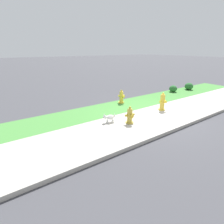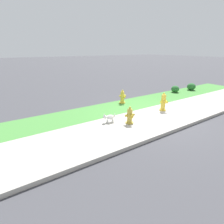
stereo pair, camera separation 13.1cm
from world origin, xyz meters
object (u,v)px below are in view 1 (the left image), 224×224
at_px(shrub_bush_far_verge, 189,86).
at_px(shrub_bush_mid_verge, 173,89).
at_px(fire_hydrant_across_street, 130,116).
at_px(fire_hydrant_by_grass_verge, 121,97).
at_px(fire_hydrant_far_end, 162,102).
at_px(small_white_dog, 109,117).

height_order(shrub_bush_far_verge, shrub_bush_mid_verge, shrub_bush_far_verge).
height_order(fire_hydrant_across_street, fire_hydrant_by_grass_verge, fire_hydrant_by_grass_verge).
xyz_separation_m(shrub_bush_far_verge, shrub_bush_mid_verge, (-1.44, 0.19, -0.02)).
height_order(fire_hydrant_far_end, small_white_dog, fire_hydrant_far_end).
height_order(fire_hydrant_far_end, shrub_bush_mid_verge, fire_hydrant_far_end).
bearing_deg(small_white_dog, fire_hydrant_by_grass_verge, -121.81).
relative_size(fire_hydrant_far_end, shrub_bush_far_verge, 1.49).
xyz_separation_m(fire_hydrant_across_street, shrub_bush_mid_verge, (5.59, 2.27, -0.10)).
relative_size(fire_hydrant_far_end, small_white_dog, 1.75).
distance_m(shrub_bush_far_verge, shrub_bush_mid_verge, 1.46).
bearing_deg(fire_hydrant_by_grass_verge, small_white_dog, -58.61).
distance_m(fire_hydrant_by_grass_verge, shrub_bush_far_verge, 5.70).
bearing_deg(shrub_bush_far_verge, fire_hydrant_across_street, -163.52).
height_order(fire_hydrant_by_grass_verge, shrub_bush_mid_verge, fire_hydrant_by_grass_verge).
bearing_deg(fire_hydrant_far_end, fire_hydrant_across_street, 2.31).
bearing_deg(fire_hydrant_across_street, shrub_bush_mid_verge, -144.79).
distance_m(fire_hydrant_far_end, fire_hydrant_by_grass_verge, 2.11).
xyz_separation_m(fire_hydrant_across_street, small_white_dog, (-0.60, 0.50, -0.10)).
bearing_deg(fire_hydrant_by_grass_verge, fire_hydrant_far_end, 12.85).
bearing_deg(fire_hydrant_by_grass_verge, fire_hydrant_across_street, -41.43).
bearing_deg(fire_hydrant_by_grass_verge, shrub_bush_mid_verge, 79.93).
height_order(fire_hydrant_by_grass_verge, small_white_dog, fire_hydrant_by_grass_verge).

